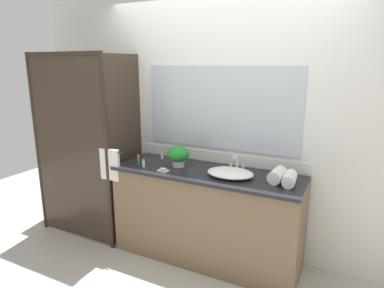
# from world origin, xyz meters

# --- Properties ---
(ground_plane) EXTENTS (8.00, 8.00, 0.00)m
(ground_plane) POSITION_xyz_m (0.00, 0.00, 0.00)
(ground_plane) COLOR #B7B2A8
(wall_back_with_mirror) EXTENTS (4.40, 0.06, 2.60)m
(wall_back_with_mirror) POSITION_xyz_m (0.00, 0.34, 1.30)
(wall_back_with_mirror) COLOR silver
(wall_back_with_mirror) RESTS_ON ground_plane
(vanity_cabinet) EXTENTS (1.80, 0.58, 0.90)m
(vanity_cabinet) POSITION_xyz_m (0.00, 0.01, 0.45)
(vanity_cabinet) COLOR brown
(vanity_cabinet) RESTS_ON ground_plane
(shower_enclosure) EXTENTS (1.20, 0.59, 2.00)m
(shower_enclosure) POSITION_xyz_m (-1.28, -0.19, 1.02)
(shower_enclosure) COLOR #2D2319
(shower_enclosure) RESTS_ON ground_plane
(sink_basin) EXTENTS (0.42, 0.33, 0.06)m
(sink_basin) POSITION_xyz_m (0.24, -0.02, 0.93)
(sink_basin) COLOR white
(sink_basin) RESTS_ON vanity_cabinet
(faucet) EXTENTS (0.17, 0.12, 0.16)m
(faucet) POSITION_xyz_m (0.24, 0.15, 0.95)
(faucet) COLOR silver
(faucet) RESTS_ON vanity_cabinet
(potted_plant) EXTENTS (0.22, 0.22, 0.20)m
(potted_plant) POSITION_xyz_m (-0.31, 0.02, 1.02)
(potted_plant) COLOR beige
(potted_plant) RESTS_ON vanity_cabinet
(soap_dish) EXTENTS (0.10, 0.07, 0.04)m
(soap_dish) POSITION_xyz_m (-0.37, -0.17, 0.91)
(soap_dish) COLOR silver
(soap_dish) RESTS_ON vanity_cabinet
(amenity_bottle_body_wash) EXTENTS (0.03, 0.03, 0.08)m
(amenity_bottle_body_wash) POSITION_xyz_m (-0.60, -0.15, 0.94)
(amenity_bottle_body_wash) COLOR silver
(amenity_bottle_body_wash) RESTS_ON vanity_cabinet
(amenity_bottle_shampoo) EXTENTS (0.03, 0.03, 0.10)m
(amenity_bottle_shampoo) POSITION_xyz_m (-0.70, -0.10, 0.95)
(amenity_bottle_shampoo) COLOR #4C7056
(amenity_bottle_shampoo) RESTS_ON vanity_cabinet
(amenity_bottle_lotion) EXTENTS (0.03, 0.03, 0.09)m
(amenity_bottle_lotion) POSITION_xyz_m (-0.60, 0.19, 0.95)
(amenity_bottle_lotion) COLOR silver
(amenity_bottle_lotion) RESTS_ON vanity_cabinet
(rolled_towel_near_edge) EXTENTS (0.12, 0.23, 0.11)m
(rolled_towel_near_edge) POSITION_xyz_m (0.76, -0.01, 0.95)
(rolled_towel_near_edge) COLOR white
(rolled_towel_near_edge) RESTS_ON vanity_cabinet
(rolled_towel_middle) EXTENTS (0.13, 0.23, 0.12)m
(rolled_towel_middle) POSITION_xyz_m (0.65, 0.03, 0.96)
(rolled_towel_middle) COLOR white
(rolled_towel_middle) RESTS_ON vanity_cabinet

